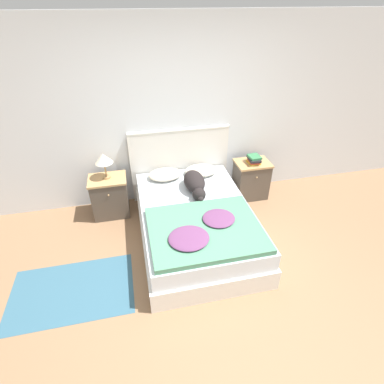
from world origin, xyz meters
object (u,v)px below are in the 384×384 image
Objects in this scene: dog at (195,183)px; book_stack at (254,159)px; pillow_right at (201,170)px; bed at (195,223)px; nightstand_right at (251,179)px; table_lamp at (103,159)px; nightstand_left at (110,196)px; pillow_left at (165,174)px.

book_stack is (0.98, 0.37, 0.06)m from dog.
pillow_right is 0.45m from dog.
bed is 0.53m from dog.
pillow_right is 0.80m from book_stack.
dog is (0.08, 0.38, 0.36)m from bed.
pillow_right is (-0.80, 0.02, 0.25)m from nightstand_right.
bed is at bearing -36.69° from table_lamp.
bed is 5.62× the size of table_lamp.
nightstand_left is 0.58m from table_lamp.
pillow_right is 1.37m from table_lamp.
table_lamp reaches higher than nightstand_right.
pillow_right is (0.53, 0.00, 0.00)m from pillow_left.
book_stack is at bearing 20.50° from dog.
book_stack is 0.67× the size of table_lamp.
nightstand_left is 1.35m from pillow_right.
nightstand_right is 1.09m from dog.
dog is (-0.98, -0.39, 0.30)m from nightstand_right.
nightstand_left is at bearing 144.00° from bed.
dog is at bearing -18.71° from nightstand_left.
nightstand_left is at bearing 179.41° from book_stack.
table_lamp is (-2.12, 0.04, 0.22)m from book_stack.
nightstand_right is at bearing -1.16° from pillow_right.
book_stack reaches higher than pillow_right.
bed is 4.26× the size of pillow_left.
dog is at bearing -19.59° from table_lamp.
pillow_left is at bearing 130.50° from dog.
table_lamp is (-0.80, 0.00, 0.33)m from pillow_left.
dog reaches higher than pillow_left.
book_stack is 2.13m from table_lamp.
nightstand_left is (-1.06, 0.77, 0.06)m from bed.
table_lamp is at bearing 178.88° from book_stack.
nightstand_left is 0.84m from pillow_left.
bed is at bearing -108.47° from pillow_right.
bed is 1.31m from nightstand_left.
nightstand_right is 0.36m from book_stack.
table_lamp is (-2.12, 0.02, 0.58)m from nightstand_right.
nightstand_left reaches higher than bed.
bed is 0.89m from pillow_right.
nightstand_left is at bearing 180.00° from nightstand_right.
pillow_right reaches higher than bed.
table_lamp is at bearing 179.86° from pillow_right.
nightstand_right is 2.20m from table_lamp.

